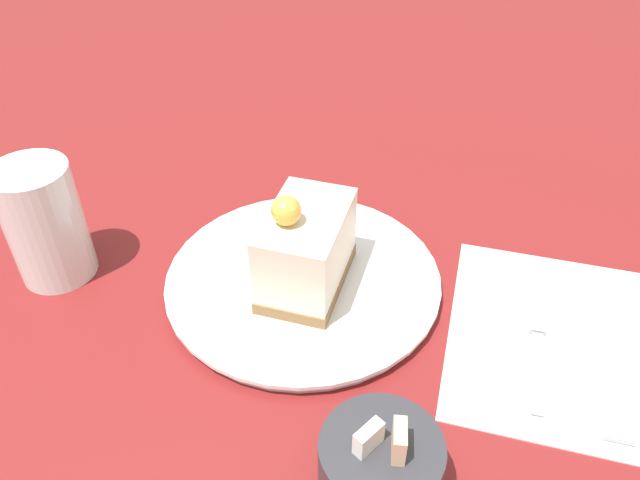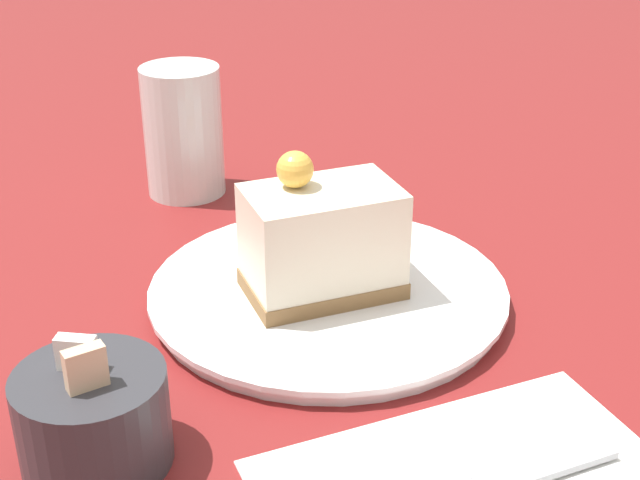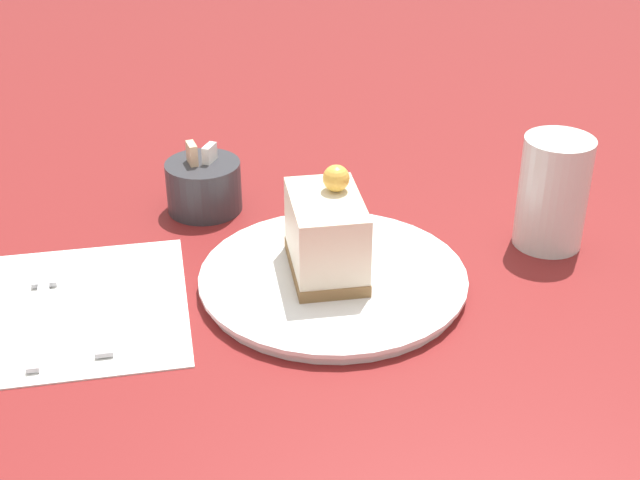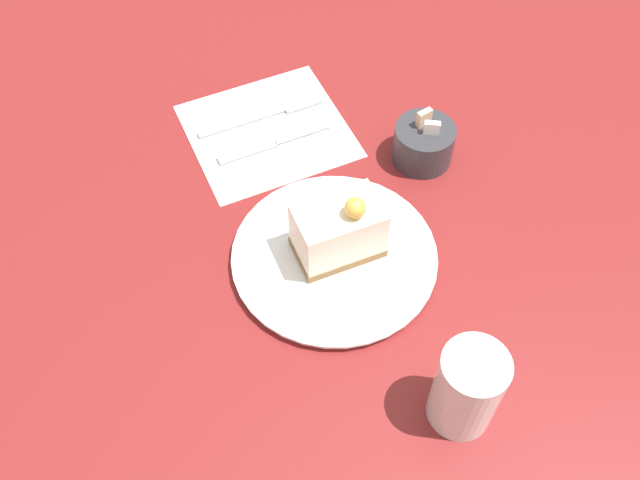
# 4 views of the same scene
# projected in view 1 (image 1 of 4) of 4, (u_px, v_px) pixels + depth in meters

# --- Properties ---
(ground_plane) EXTENTS (4.00, 4.00, 0.00)m
(ground_plane) POSITION_uv_depth(u_px,v_px,m) (308.00, 306.00, 0.54)
(ground_plane) COLOR maroon
(plate) EXTENTS (0.24, 0.24, 0.01)m
(plate) POSITION_uv_depth(u_px,v_px,m) (303.00, 280.00, 0.55)
(plate) COLOR white
(plate) RESTS_ON ground_plane
(cake_slice) EXTENTS (0.07, 0.11, 0.10)m
(cake_slice) POSITION_uv_depth(u_px,v_px,m) (306.00, 249.00, 0.52)
(cake_slice) COLOR olive
(cake_slice) RESTS_ON plate
(napkin) EXTENTS (0.22, 0.23, 0.00)m
(napkin) POSITION_uv_depth(u_px,v_px,m) (571.00, 342.00, 0.51)
(napkin) COLOR white
(napkin) RESTS_ON ground_plane
(fork) EXTENTS (0.04, 0.18, 0.00)m
(fork) POSITION_uv_depth(u_px,v_px,m) (610.00, 362.00, 0.49)
(fork) COLOR #B2B2B7
(fork) RESTS_ON napkin
(knife) EXTENTS (0.03, 0.16, 0.00)m
(knife) POSITION_uv_depth(u_px,v_px,m) (537.00, 319.00, 0.52)
(knife) COLOR #B2B2B7
(knife) RESTS_ON napkin
(sugar_bowl) EXTENTS (0.08, 0.08, 0.07)m
(sugar_bowl) POSITION_uv_depth(u_px,v_px,m) (380.00, 469.00, 0.39)
(sugar_bowl) COLOR #333338
(sugar_bowl) RESTS_ON ground_plane
(drinking_glass) EXTENTS (0.07, 0.07, 0.11)m
(drinking_glass) POSITION_uv_depth(u_px,v_px,m) (45.00, 223.00, 0.54)
(drinking_glass) COLOR silver
(drinking_glass) RESTS_ON ground_plane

